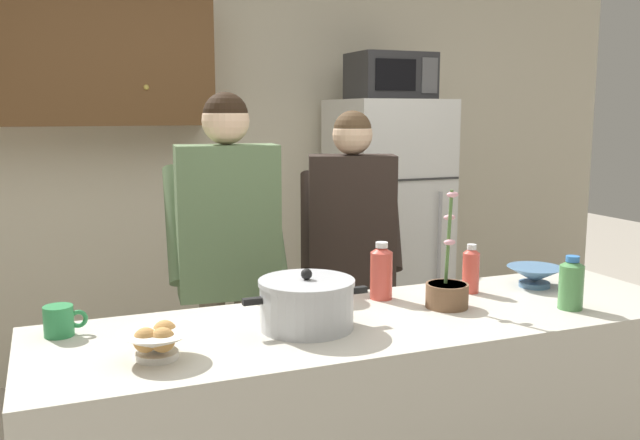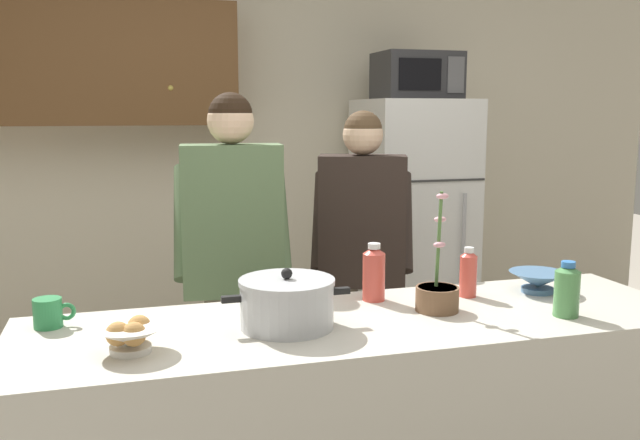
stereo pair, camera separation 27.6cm
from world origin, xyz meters
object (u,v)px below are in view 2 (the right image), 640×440
(person_by_sink, at_px, (362,239))
(coffee_mug, at_px, (49,313))
(bottle_mid_counter, at_px, (468,273))
(microwave, at_px, (417,76))
(bottle_near_edge, at_px, (567,289))
(cooking_pot, at_px, (287,303))
(refrigerator, at_px, (412,234))
(bottle_far_corner, at_px, (374,273))
(person_near_pot, at_px, (233,240))
(empty_bowl, at_px, (538,281))
(potted_orchid, at_px, (437,294))
(bread_bowl, at_px, (130,335))

(person_by_sink, distance_m, coffee_mug, 1.53)
(coffee_mug, bearing_deg, bottle_mid_counter, -1.60)
(microwave, relative_size, bottle_near_edge, 2.54)
(coffee_mug, bearing_deg, microwave, 39.32)
(cooking_pot, relative_size, coffee_mug, 3.20)
(refrigerator, xyz_separation_m, coffee_mug, (-1.99, -1.65, 0.13))
(bottle_mid_counter, bearing_deg, bottle_far_corner, 171.98)
(microwave, height_order, person_near_pot, microwave)
(empty_bowl, height_order, bottle_far_corner, bottle_far_corner)
(person_by_sink, xyz_separation_m, empty_bowl, (0.42, -0.82, -0.03))
(potted_orchid, bearing_deg, coffee_mug, 172.01)
(coffee_mug, relative_size, bread_bowl, 0.61)
(refrigerator, height_order, empty_bowl, refrigerator)
(person_by_sink, bearing_deg, empty_bowl, -62.84)
(microwave, distance_m, potted_orchid, 2.12)
(empty_bowl, relative_size, bottle_far_corner, 1.03)
(bottle_near_edge, distance_m, bottle_mid_counter, 0.37)
(empty_bowl, bearing_deg, refrigerator, 82.10)
(person_near_pot, bearing_deg, bottle_near_edge, -45.34)
(bottle_far_corner, bearing_deg, empty_bowl, -6.51)
(refrigerator, bearing_deg, person_by_sink, -126.24)
(potted_orchid, bearing_deg, empty_bowl, 13.61)
(person_near_pot, xyz_separation_m, cooking_pot, (0.04, -0.84, -0.06))
(refrigerator, xyz_separation_m, bread_bowl, (-1.74, -1.97, 0.13))
(refrigerator, xyz_separation_m, person_by_sink, (-0.66, -0.90, 0.16))
(refrigerator, distance_m, bottle_mid_counter, 1.78)
(refrigerator, xyz_separation_m, empty_bowl, (-0.24, -1.72, 0.13))
(refrigerator, distance_m, potted_orchid, 1.97)
(bread_bowl, height_order, empty_bowl, bread_bowl)
(bottle_far_corner, bearing_deg, potted_orchid, -48.96)
(empty_bowl, xyz_separation_m, bottle_far_corner, (-0.64, 0.07, 0.06))
(bottle_near_edge, bearing_deg, person_by_sink, 106.74)
(refrigerator, xyz_separation_m, bottle_mid_counter, (-0.52, -1.69, 0.17))
(bottle_near_edge, bearing_deg, empty_bowl, 73.78)
(cooking_pot, bearing_deg, person_by_sink, 58.20)
(microwave, relative_size, bread_bowl, 2.22)
(refrigerator, relative_size, bottle_far_corner, 7.90)
(microwave, xyz_separation_m, coffee_mug, (-1.99, -1.63, -0.85))
(coffee_mug, relative_size, bottle_mid_counter, 0.70)
(bottle_far_corner, xyz_separation_m, potted_orchid, (0.16, -0.19, -0.04))
(bread_bowl, bearing_deg, person_near_pot, 64.67)
(person_by_sink, distance_m, cooking_pot, 1.14)
(person_by_sink, xyz_separation_m, cooking_pot, (-0.60, -0.97, 0.00))
(person_by_sink, bearing_deg, bread_bowl, -135.42)
(person_near_pot, relative_size, bread_bowl, 7.80)
(bread_bowl, height_order, bottle_mid_counter, bottle_mid_counter)
(cooking_pot, height_order, coffee_mug, cooking_pot)
(microwave, xyz_separation_m, cooking_pot, (-1.26, -1.84, -0.82))
(potted_orchid, bearing_deg, cooking_pot, -176.56)
(bread_bowl, height_order, potted_orchid, potted_orchid)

